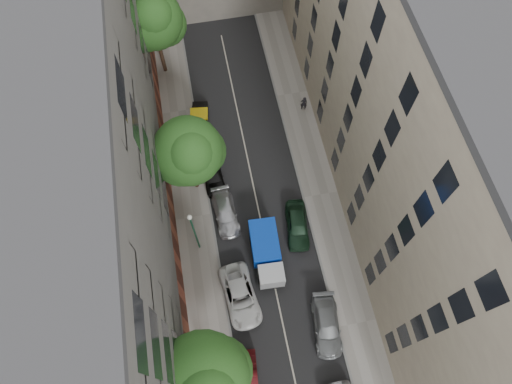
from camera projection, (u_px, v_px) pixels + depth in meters
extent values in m
plane|color=#4C4C49|center=(258.00, 206.00, 38.83)|extent=(120.00, 120.00, 0.00)
cube|color=black|center=(258.00, 206.00, 38.82)|extent=(8.00, 44.00, 0.02)
cube|color=gray|center=(194.00, 217.00, 38.31)|extent=(3.00, 44.00, 0.15)
cube|color=gray|center=(320.00, 195.00, 39.22)|extent=(3.00, 44.00, 0.15)
cube|color=#53514D|center=(88.00, 172.00, 28.92)|extent=(8.00, 44.00, 20.00)
cube|color=tan|center=(418.00, 118.00, 30.75)|extent=(8.00, 44.00, 20.00)
cube|color=black|center=(266.00, 257.00, 36.32)|extent=(2.27, 5.26, 0.29)
cube|color=#B1B3B6|center=(271.00, 276.00, 34.77)|extent=(1.99, 1.63, 1.63)
cube|color=blue|center=(264.00, 243.00, 35.79)|extent=(2.28, 3.55, 1.72)
cylinder|color=black|center=(260.00, 281.00, 35.58)|extent=(0.27, 0.80, 0.80)
cylinder|color=black|center=(282.00, 277.00, 35.73)|extent=(0.27, 0.80, 0.80)
cylinder|color=black|center=(252.00, 242.00, 37.01)|extent=(0.27, 0.80, 0.80)
cylinder|color=black|center=(273.00, 238.00, 37.16)|extent=(0.27, 0.80, 0.80)
imported|color=#4B0F11|center=(248.00, 380.00, 32.20)|extent=(1.81, 4.24, 1.36)
imported|color=silver|center=(240.00, 296.00, 34.77)|extent=(2.93, 5.41, 1.44)
imported|color=#B5B6BA|center=(226.00, 213.00, 37.85)|extent=(2.10, 4.59, 1.30)
imported|color=black|center=(213.00, 174.00, 39.37)|extent=(1.86, 4.28, 1.44)
imported|color=black|center=(200.00, 121.00, 41.85)|extent=(1.96, 4.23, 1.34)
imported|color=gray|center=(327.00, 325.00, 33.84)|extent=(2.49, 4.97, 1.39)
imported|color=black|center=(297.00, 225.00, 37.27)|extent=(2.35, 4.62, 1.51)
cylinder|color=#382619|center=(207.00, 382.00, 28.34)|extent=(0.24, 0.24, 2.45)
sphere|color=#22521B|center=(202.00, 380.00, 26.18)|extent=(5.61, 5.61, 5.61)
sphere|color=#22521B|center=(218.00, 371.00, 27.49)|extent=(4.21, 4.21, 4.21)
cylinder|color=#382619|center=(195.00, 178.00, 38.28)|extent=(0.36, 0.36, 2.80)
cylinder|color=#382619|center=(191.00, 164.00, 36.12)|extent=(0.24, 0.24, 2.00)
sphere|color=#22521B|center=(188.00, 151.00, 34.36)|extent=(5.40, 5.40, 5.40)
sphere|color=#22521B|center=(201.00, 151.00, 35.47)|extent=(4.05, 4.05, 4.05)
sphere|color=#22521B|center=(181.00, 162.00, 34.59)|extent=(3.78, 3.78, 3.78)
sphere|color=#22521B|center=(190.00, 153.00, 33.10)|extent=(3.51, 3.51, 3.51)
cylinder|color=#382619|center=(163.00, 59.00, 43.72)|extent=(0.36, 0.36, 3.14)
cylinder|color=#382619|center=(157.00, 38.00, 41.30)|extent=(0.24, 0.24, 2.24)
sphere|color=#22521B|center=(152.00, 19.00, 39.32)|extent=(5.32, 5.32, 5.32)
sphere|color=#22521B|center=(164.00, 24.00, 40.54)|extent=(3.99, 3.99, 3.99)
sphere|color=#22521B|center=(146.00, 30.00, 39.62)|extent=(3.73, 3.73, 3.73)
sphere|color=#22521B|center=(153.00, 15.00, 37.95)|extent=(3.46, 3.46, 3.46)
cylinder|color=#195737|center=(195.00, 234.00, 34.32)|extent=(0.14, 0.14, 6.13)
sphere|color=silver|center=(190.00, 217.00, 31.47)|extent=(0.36, 0.36, 0.36)
imported|color=black|center=(304.00, 103.00, 42.32)|extent=(0.69, 0.54, 1.68)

